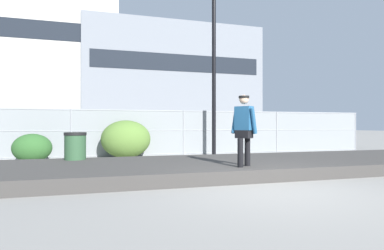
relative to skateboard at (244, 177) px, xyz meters
name	(u,v)px	position (x,y,z in m)	size (l,w,h in m)	color
ground_plane	(273,190)	(0.05, -1.18, -0.06)	(120.00, 120.00, 0.00)	gray
gravel_berm	(226,166)	(0.05, 1.18, 0.09)	(15.22, 3.53, 0.29)	#3D3A38
skateboard	(244,177)	(0.00, 0.00, 0.00)	(0.77, 0.61, 0.07)	#2D608C
skater	(244,130)	(0.00, 0.00, 1.07)	(0.65, 0.61, 1.84)	#B2ADA8
chain_fence	(184,132)	(0.05, 5.87, 0.87)	(17.53, 0.06, 1.85)	gray
street_lamp	(214,45)	(1.13, 5.17, 4.39)	(0.44, 0.44, 7.20)	black
parked_car_near	(46,134)	(-5.76, 9.05, 0.78)	(4.49, 2.13, 1.66)	maroon
parked_car_mid	(186,133)	(0.95, 8.89, 0.78)	(4.46, 2.07, 1.66)	#566B4C
parked_car_far	(289,132)	(6.92, 8.73, 0.78)	(4.49, 2.13, 1.66)	black
library_building	(52,59)	(-11.08, 42.37, 11.02)	(19.00, 11.15, 22.15)	#B2AFA8
office_block	(169,83)	(7.02, 44.08, 8.33)	(27.07, 15.14, 16.78)	slate
shrub_left	(32,148)	(-5.39, 4.74, 0.42)	(1.22, 1.00, 0.95)	#2D5B28
shrub_center	(126,139)	(-2.33, 5.26, 0.65)	(1.83, 1.50, 1.41)	#567A33
trash_bin	(75,151)	(-3.83, 2.52, 0.46)	(0.59, 0.59, 1.03)	#2D5133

